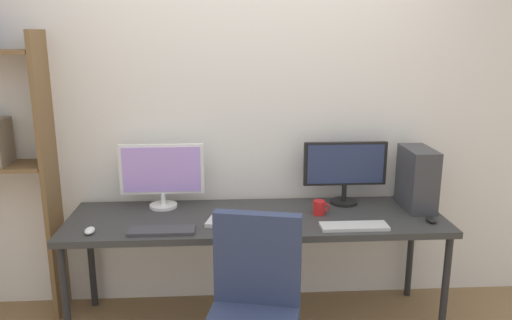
{
  "coord_description": "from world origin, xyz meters",
  "views": [
    {
      "loc": [
        -0.19,
        -2.37,
        1.84
      ],
      "look_at": [
        0.0,
        0.65,
        1.09
      ],
      "focal_mm": 35.44,
      "sensor_mm": 36.0,
      "label": 1
    }
  ],
  "objects_px": {
    "keyboard_left": "(162,231)",
    "mouse_right_side": "(431,220)",
    "monitor_right": "(345,168)",
    "keyboard_right": "(354,226)",
    "coffee_mug": "(319,208)",
    "laptop_closed": "(235,221)",
    "desk": "(256,224)",
    "mouse_left_side": "(90,231)",
    "pc_tower": "(417,178)",
    "monitor_left": "(162,173)"
  },
  "relations": [
    {
      "from": "keyboard_left",
      "to": "mouse_right_side",
      "type": "distance_m",
      "value": 1.61
    },
    {
      "from": "monitor_right",
      "to": "keyboard_left",
      "type": "bearing_deg",
      "value": -159.13
    },
    {
      "from": "keyboard_right",
      "to": "coffee_mug",
      "type": "distance_m",
      "value": 0.29
    },
    {
      "from": "laptop_closed",
      "to": "keyboard_right",
      "type": "bearing_deg",
      "value": 3.94
    },
    {
      "from": "keyboard_right",
      "to": "mouse_right_side",
      "type": "distance_m",
      "value": 0.49
    },
    {
      "from": "desk",
      "to": "keyboard_right",
      "type": "bearing_deg",
      "value": -22.33
    },
    {
      "from": "mouse_left_side",
      "to": "pc_tower",
      "type": "bearing_deg",
      "value": 8.93
    },
    {
      "from": "laptop_closed",
      "to": "coffee_mug",
      "type": "bearing_deg",
      "value": 26.33
    },
    {
      "from": "keyboard_right",
      "to": "coffee_mug",
      "type": "xyz_separation_m",
      "value": [
        -0.16,
        0.24,
        0.04
      ]
    },
    {
      "from": "coffee_mug",
      "to": "desk",
      "type": "bearing_deg",
      "value": -178.59
    },
    {
      "from": "monitor_right",
      "to": "pc_tower",
      "type": "distance_m",
      "value": 0.46
    },
    {
      "from": "coffee_mug",
      "to": "monitor_right",
      "type": "bearing_deg",
      "value": 44.96
    },
    {
      "from": "monitor_left",
      "to": "pc_tower",
      "type": "xyz_separation_m",
      "value": [
        1.65,
        -0.11,
        -0.03
      ]
    },
    {
      "from": "monitor_left",
      "to": "keyboard_right",
      "type": "height_order",
      "value": "monitor_left"
    },
    {
      "from": "mouse_left_side",
      "to": "monitor_left",
      "type": "bearing_deg",
      "value": 49.37
    },
    {
      "from": "monitor_right",
      "to": "keyboard_left",
      "type": "distance_m",
      "value": 1.26
    },
    {
      "from": "monitor_right",
      "to": "mouse_left_side",
      "type": "bearing_deg",
      "value": -164.69
    },
    {
      "from": "monitor_left",
      "to": "laptop_closed",
      "type": "xyz_separation_m",
      "value": [
        0.46,
        -0.32,
        -0.22
      ]
    },
    {
      "from": "desk",
      "to": "coffee_mug",
      "type": "distance_m",
      "value": 0.41
    },
    {
      "from": "pc_tower",
      "to": "mouse_left_side",
      "type": "distance_m",
      "value": 2.05
    },
    {
      "from": "monitor_left",
      "to": "keyboard_left",
      "type": "relative_size",
      "value": 1.43
    },
    {
      "from": "mouse_right_side",
      "to": "monitor_right",
      "type": "bearing_deg",
      "value": 139.89
    },
    {
      "from": "keyboard_right",
      "to": "laptop_closed",
      "type": "bearing_deg",
      "value": 170.02
    },
    {
      "from": "laptop_closed",
      "to": "mouse_right_side",
      "type": "bearing_deg",
      "value": 11.12
    },
    {
      "from": "desk",
      "to": "mouse_right_side",
      "type": "height_order",
      "value": "mouse_right_side"
    },
    {
      "from": "keyboard_left",
      "to": "laptop_closed",
      "type": "distance_m",
      "value": 0.44
    },
    {
      "from": "pc_tower",
      "to": "coffee_mug",
      "type": "height_order",
      "value": "pc_tower"
    },
    {
      "from": "monitor_right",
      "to": "keyboard_right",
      "type": "relative_size",
      "value": 1.39
    },
    {
      "from": "mouse_right_side",
      "to": "pc_tower",
      "type": "bearing_deg",
      "value": 90.19
    },
    {
      "from": "monitor_left",
      "to": "mouse_left_side",
      "type": "distance_m",
      "value": 0.61
    },
    {
      "from": "keyboard_right",
      "to": "coffee_mug",
      "type": "height_order",
      "value": "coffee_mug"
    },
    {
      "from": "keyboard_right",
      "to": "laptop_closed",
      "type": "distance_m",
      "value": 0.71
    },
    {
      "from": "mouse_left_side",
      "to": "mouse_right_side",
      "type": "bearing_deg",
      "value": 1.46
    },
    {
      "from": "pc_tower",
      "to": "mouse_right_side",
      "type": "distance_m",
      "value": 0.32
    },
    {
      "from": "monitor_left",
      "to": "coffee_mug",
      "type": "xyz_separation_m",
      "value": [
        1.0,
        -0.2,
        -0.19
      ]
    },
    {
      "from": "desk",
      "to": "monitor_left",
      "type": "relative_size",
      "value": 4.31
    },
    {
      "from": "pc_tower",
      "to": "laptop_closed",
      "type": "height_order",
      "value": "pc_tower"
    },
    {
      "from": "desk",
      "to": "keyboard_left",
      "type": "bearing_deg",
      "value": -157.67
    },
    {
      "from": "pc_tower",
      "to": "laptop_closed",
      "type": "relative_size",
      "value": 1.24
    },
    {
      "from": "monitor_left",
      "to": "monitor_right",
      "type": "xyz_separation_m",
      "value": [
        1.2,
        -0.0,
        0.01
      ]
    },
    {
      "from": "mouse_right_side",
      "to": "laptop_closed",
      "type": "height_order",
      "value": "mouse_right_side"
    },
    {
      "from": "mouse_right_side",
      "to": "coffee_mug",
      "type": "height_order",
      "value": "coffee_mug"
    },
    {
      "from": "monitor_right",
      "to": "mouse_left_side",
      "type": "height_order",
      "value": "monitor_right"
    },
    {
      "from": "monitor_right",
      "to": "mouse_right_side",
      "type": "height_order",
      "value": "monitor_right"
    },
    {
      "from": "monitor_left",
      "to": "mouse_right_side",
      "type": "height_order",
      "value": "monitor_left"
    },
    {
      "from": "mouse_left_side",
      "to": "keyboard_left",
      "type": "bearing_deg",
      "value": -1.84
    },
    {
      "from": "keyboard_left",
      "to": "coffee_mug",
      "type": "height_order",
      "value": "coffee_mug"
    },
    {
      "from": "mouse_left_side",
      "to": "monitor_right",
      "type": "bearing_deg",
      "value": 15.31
    },
    {
      "from": "keyboard_left",
      "to": "keyboard_right",
      "type": "height_order",
      "value": "same"
    },
    {
      "from": "desk",
      "to": "monitor_left",
      "type": "height_order",
      "value": "monitor_left"
    }
  ]
}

